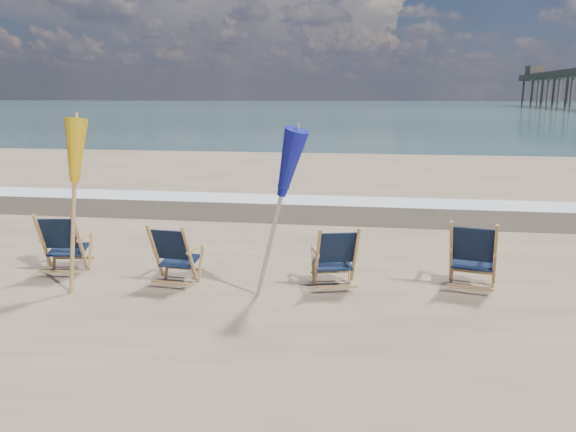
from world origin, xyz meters
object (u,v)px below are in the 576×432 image
beach_chair_2 (355,258)px  beach_chair_3 (495,258)px  umbrella_yellow (69,160)px  umbrella_blue (274,166)px  beach_chair_0 (80,244)px  beach_chair_1 (189,256)px

beach_chair_2 → beach_chair_3: beach_chair_3 is taller
beach_chair_2 → umbrella_yellow: umbrella_yellow is taller
umbrella_yellow → beach_chair_3: bearing=7.0°
beach_chair_3 → umbrella_blue: umbrella_blue is taller
beach_chair_0 → umbrella_blue: umbrella_blue is taller
beach_chair_1 → umbrella_blue: 1.81m
umbrella_yellow → beach_chair_2: bearing=8.7°
beach_chair_0 → umbrella_yellow: size_ratio=0.42×
umbrella_blue → beach_chair_0: bearing=169.7°
beach_chair_3 → umbrella_blue: size_ratio=0.44×
beach_chair_1 → beach_chair_2: (2.24, 0.27, 0.00)m
beach_chair_0 → umbrella_blue: (2.99, -0.54, 1.26)m
beach_chair_1 → umbrella_blue: umbrella_blue is taller
beach_chair_0 → beach_chair_2: bearing=171.4°
umbrella_blue → beach_chair_1: bearing=168.0°
beach_chair_0 → beach_chair_3: bearing=172.6°
beach_chair_3 → umbrella_blue: bearing=25.7°
umbrella_yellow → beach_chair_0: bearing=115.7°
beach_chair_1 → umbrella_yellow: umbrella_yellow is taller
beach_chair_0 → beach_chair_2: beach_chair_0 is taller
beach_chair_0 → umbrella_blue: bearing=161.3°
beach_chair_3 → umbrella_yellow: umbrella_yellow is taller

